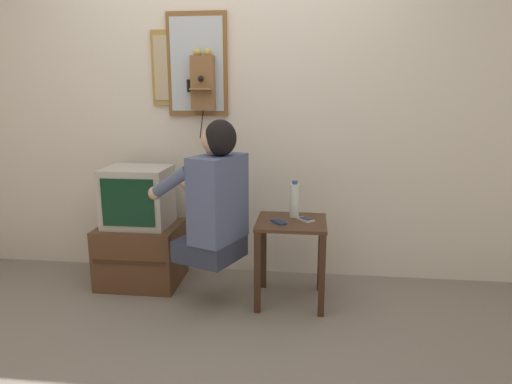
# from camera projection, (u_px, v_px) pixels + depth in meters

# --- Properties ---
(ground_plane) EXTENTS (14.00, 14.00, 0.00)m
(ground_plane) POSITION_uv_depth(u_px,v_px,m) (201.00, 338.00, 2.65)
(ground_plane) COLOR slate
(wall_back) EXTENTS (6.80, 0.05, 2.55)m
(wall_back) POSITION_uv_depth(u_px,v_px,m) (230.00, 108.00, 3.41)
(wall_back) COLOR beige
(wall_back) RESTS_ON ground_plane
(side_table) EXTENTS (0.46, 0.44, 0.57)m
(side_table) POSITION_uv_depth(u_px,v_px,m) (291.00, 240.00, 3.03)
(side_table) COLOR #422819
(side_table) RESTS_ON ground_plane
(person) EXTENTS (0.63, 0.56, 0.91)m
(person) POSITION_uv_depth(u_px,v_px,m) (214.00, 197.00, 2.89)
(person) COLOR #2D3347
(person) RESTS_ON ground_plane
(tv_stand) EXTENTS (0.57, 0.48, 0.44)m
(tv_stand) POSITION_uv_depth(u_px,v_px,m) (141.00, 254.00, 3.38)
(tv_stand) COLOR #51331E
(tv_stand) RESTS_ON ground_plane
(television) EXTENTS (0.45, 0.38, 0.43)m
(television) POSITION_uv_depth(u_px,v_px,m) (138.00, 197.00, 3.29)
(television) COLOR #ADA89E
(television) RESTS_ON tv_stand
(wall_phone_antique) EXTENTS (0.21, 0.19, 0.81)m
(wall_phone_antique) POSITION_uv_depth(u_px,v_px,m) (203.00, 82.00, 3.30)
(wall_phone_antique) COLOR brown
(framed_picture) EXTENTS (0.28, 0.03, 0.54)m
(framed_picture) POSITION_uv_depth(u_px,v_px,m) (171.00, 68.00, 3.35)
(framed_picture) COLOR olive
(wall_mirror) EXTENTS (0.44, 0.03, 0.74)m
(wall_mirror) POSITION_uv_depth(u_px,v_px,m) (197.00, 65.00, 3.32)
(wall_mirror) COLOR brown
(cell_phone_held) EXTENTS (0.12, 0.14, 0.01)m
(cell_phone_held) POSITION_uv_depth(u_px,v_px,m) (279.00, 222.00, 2.96)
(cell_phone_held) COLOR navy
(cell_phone_held) RESTS_ON side_table
(cell_phone_spare) EXTENTS (0.12, 0.13, 0.01)m
(cell_phone_spare) POSITION_uv_depth(u_px,v_px,m) (305.00, 219.00, 3.01)
(cell_phone_spare) COLOR silver
(cell_phone_spare) RESTS_ON side_table
(water_bottle) EXTENTS (0.06, 0.06, 0.25)m
(water_bottle) POSITION_uv_depth(u_px,v_px,m) (295.00, 200.00, 3.07)
(water_bottle) COLOR silver
(water_bottle) RESTS_ON side_table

